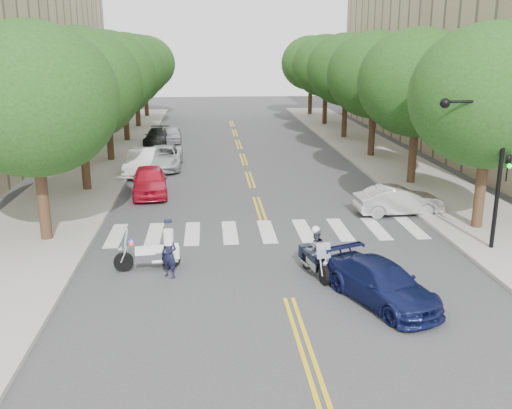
{
  "coord_description": "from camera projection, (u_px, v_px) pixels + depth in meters",
  "views": [
    {
      "loc": [
        -2.37,
        -15.93,
        7.54
      ],
      "look_at": [
        -0.49,
        6.09,
        1.3
      ],
      "focal_mm": 40.0,
      "sensor_mm": 36.0,
      "label": 1
    }
  ],
  "objects": [
    {
      "name": "sidewalk_left",
      "position": [
        101.0,
        161.0,
        37.82
      ],
      "size": [
        5.0,
        60.0,
        0.15
      ],
      "primitive_type": "cube",
      "color": "#9E9991",
      "rests_on": "ground"
    },
    {
      "name": "tree_r_1",
      "position": [
        418.0,
        83.0,
        30.15
      ],
      "size": [
        6.4,
        6.4,
        8.45
      ],
      "color": "#382316",
      "rests_on": "ground"
    },
    {
      "name": "motorcycle_parked",
      "position": [
        153.0,
        255.0,
        19.67
      ],
      "size": [
        2.28,
        0.69,
        1.47
      ],
      "rotation": [
        0.0,
        0.0,
        1.69
      ],
      "color": "black",
      "rests_on": "ground"
    },
    {
      "name": "tree_r_0",
      "position": [
        491.0,
        96.0,
        22.48
      ],
      "size": [
        6.4,
        6.4,
        8.45
      ],
      "color": "#382316",
      "rests_on": "ground"
    },
    {
      "name": "ground",
      "position": [
        289.0,
        298.0,
        17.52
      ],
      "size": [
        140.0,
        140.0,
        0.0
      ],
      "primitive_type": "plane",
      "color": "#38383A",
      "rests_on": "ground"
    },
    {
      "name": "sidewalk_right",
      "position": [
        380.0,
        156.0,
        39.37
      ],
      "size": [
        5.0,
        60.0,
        0.15
      ],
      "primitive_type": "cube",
      "color": "#9E9991",
      "rests_on": "ground"
    },
    {
      "name": "parked_car_a",
      "position": [
        149.0,
        181.0,
        29.34
      ],
      "size": [
        2.17,
        4.5,
        1.48
      ],
      "primitive_type": "imported",
      "rotation": [
        0.0,
        0.0,
        0.1
      ],
      "color": "red",
      "rests_on": "ground"
    },
    {
      "name": "parked_car_e",
      "position": [
        172.0,
        134.0,
        45.21
      ],
      "size": [
        1.59,
        3.7,
        1.25
      ],
      "primitive_type": "imported",
      "rotation": [
        0.0,
        0.0,
        0.03
      ],
      "color": "#A4A5AA",
      "rests_on": "ground"
    },
    {
      "name": "tree_l_0",
      "position": [
        33.0,
        100.0,
        21.05
      ],
      "size": [
        6.4,
        6.4,
        8.45
      ],
      "color": "#382316",
      "rests_on": "ground"
    },
    {
      "name": "convertible",
      "position": [
        398.0,
        200.0,
        26.0
      ],
      "size": [
        4.06,
        1.66,
        1.31
      ],
      "primitive_type": "imported",
      "rotation": [
        0.0,
        0.0,
        1.64
      ],
      "color": "#BCBCBF",
      "rests_on": "ground"
    },
    {
      "name": "tree_l_4",
      "position": [
        135.0,
        67.0,
        51.73
      ],
      "size": [
        6.4,
        6.4,
        8.45
      ],
      "color": "#382316",
      "rests_on": "ground"
    },
    {
      "name": "tree_l_2",
      "position": [
        106.0,
        76.0,
        36.39
      ],
      "size": [
        6.4,
        6.4,
        8.45
      ],
      "color": "#382316",
      "rests_on": "ground"
    },
    {
      "name": "sedan_blue",
      "position": [
        382.0,
        283.0,
        17.1
      ],
      "size": [
        3.19,
        4.57,
        1.23
      ],
      "primitive_type": "imported",
      "rotation": [
        0.0,
        0.0,
        0.39
      ],
      "color": "#0F1541",
      "rests_on": "ground"
    },
    {
      "name": "tree_l_1",
      "position": [
        79.0,
        85.0,
        28.72
      ],
      "size": [
        6.4,
        6.4,
        8.45
      ],
      "color": "#382316",
      "rests_on": "ground"
    },
    {
      "name": "tree_l_3",
      "position": [
        123.0,
        71.0,
        44.06
      ],
      "size": [
        6.4,
        6.4,
        8.45
      ],
      "color": "#382316",
      "rests_on": "ground"
    },
    {
      "name": "tree_r_2",
      "position": [
        375.0,
        75.0,
        37.82
      ],
      "size": [
        6.4,
        6.4,
        8.45
      ],
      "color": "#382316",
      "rests_on": "ground"
    },
    {
      "name": "parked_car_c",
      "position": [
        163.0,
        158.0,
        35.6
      ],
      "size": [
        2.32,
        5.01,
        1.39
      ],
      "primitive_type": "imported",
      "rotation": [
        0.0,
        0.0,
        -0.0
      ],
      "color": "#AEB1B6",
      "rests_on": "ground"
    },
    {
      "name": "tree_r_4",
      "position": [
        326.0,
        66.0,
        53.17
      ],
      "size": [
        6.4,
        6.4,
        8.45
      ],
      "color": "#382316",
      "rests_on": "ground"
    },
    {
      "name": "parked_car_b",
      "position": [
        143.0,
        162.0,
        34.06
      ],
      "size": [
        1.92,
        4.67,
        1.5
      ],
      "primitive_type": "imported",
      "rotation": [
        0.0,
        0.0,
        -0.07
      ],
      "color": "white",
      "rests_on": "ground"
    },
    {
      "name": "officer_standing",
      "position": [
        169.0,
        254.0,
        18.91
      ],
      "size": [
        0.7,
        0.65,
        1.61
      ],
      "primitive_type": "imported",
      "rotation": [
        0.0,
        0.0,
        -0.6
      ],
      "color": "black",
      "rests_on": "ground"
    },
    {
      "name": "parked_car_d",
      "position": [
        157.0,
        137.0,
        44.17
      ],
      "size": [
        1.98,
        4.34,
        1.23
      ],
      "primitive_type": "imported",
      "rotation": [
        0.0,
        0.0,
        -0.06
      ],
      "color": "black",
      "rests_on": "ground"
    },
    {
      "name": "traffic_signal_pole",
      "position": [
        489.0,
        154.0,
        20.49
      ],
      "size": [
        2.82,
        0.42,
        6.0
      ],
      "color": "black",
      "rests_on": "ground"
    },
    {
      "name": "motorcycle_police",
      "position": [
        314.0,
        253.0,
        19.1
      ],
      "size": [
        0.83,
        2.15,
        1.76
      ],
      "rotation": [
        0.0,
        0.0,
        3.35
      ],
      "color": "black",
      "rests_on": "ground"
    },
    {
      "name": "tree_r_5",
      "position": [
        311.0,
        63.0,
        60.84
      ],
      "size": [
        6.4,
        6.4,
        8.45
      ],
      "color": "#382316",
      "rests_on": "ground"
    },
    {
      "name": "tree_r_3",
      "position": [
        346.0,
        70.0,
        45.49
      ],
      "size": [
        6.4,
        6.4,
        8.45
      ],
      "color": "#382316",
      "rests_on": "ground"
    },
    {
      "name": "tree_l_5",
      "position": [
        144.0,
        64.0,
        59.4
      ],
      "size": [
        6.4,
        6.4,
        8.45
      ],
      "color": "#382316",
      "rests_on": "ground"
    }
  ]
}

